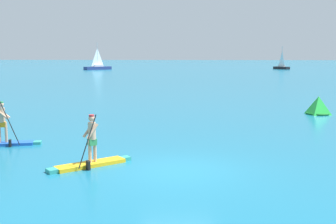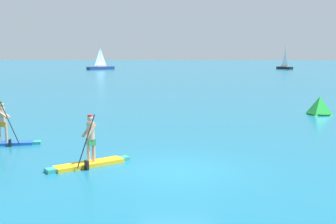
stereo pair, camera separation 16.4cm
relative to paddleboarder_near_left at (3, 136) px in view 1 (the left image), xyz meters
name	(u,v)px [view 1 (the left image)]	position (x,y,z in m)	size (l,w,h in m)	color
ground	(178,170)	(7.38, -3.29, -0.40)	(440.00, 440.00, 0.00)	#196B8C
paddleboarder_near_left	(3,136)	(0.00, 0.00, 0.00)	(3.12, 1.13, 2.07)	blue
paddleboarder_mid_center	(91,155)	(4.43, -2.96, -0.02)	(2.55, 2.20, 1.82)	yellow
race_marker_buoy	(318,106)	(15.64, 9.82, 0.10)	(1.66, 1.66, 1.13)	green
sailboat_left_horizon	(98,67)	(-14.47, 79.03, 0.28)	(5.96, 5.60, 6.18)	navy
sailboat_right_horizon	(282,66)	(28.57, 84.30, 0.31)	(3.43, 4.18, 5.48)	black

